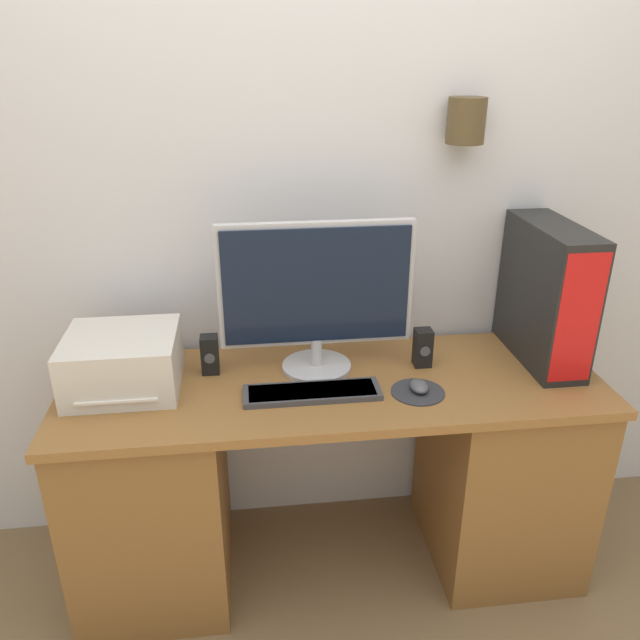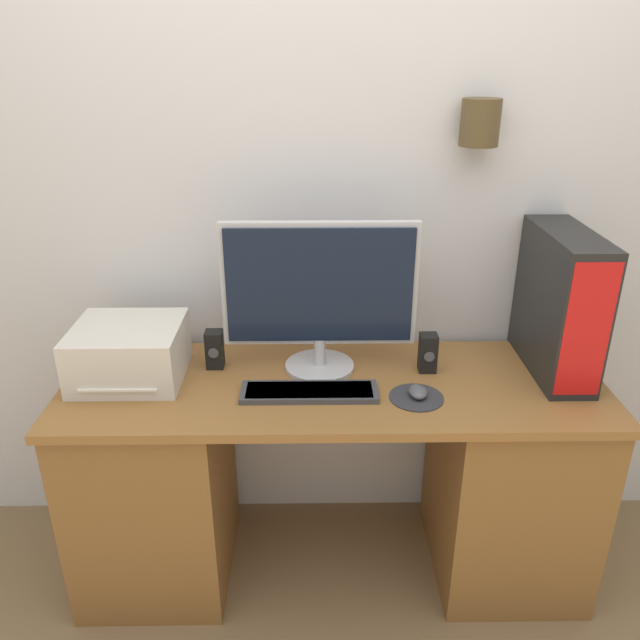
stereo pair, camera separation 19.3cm
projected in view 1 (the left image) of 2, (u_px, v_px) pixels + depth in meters
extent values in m
plane|color=brown|center=(344.00, 628.00, 2.07)|extent=(12.00, 12.00, 0.00)
cube|color=silver|center=(320.00, 181.00, 2.11)|extent=(6.40, 0.05, 2.70)
cylinder|color=#4C3D23|center=(466.00, 121.00, 2.00)|extent=(0.12, 0.12, 0.14)
cube|color=brown|center=(334.00, 385.00, 2.03)|extent=(1.75, 0.59, 0.03)
cube|color=brown|center=(152.00, 495.00, 2.12)|extent=(0.49, 0.55, 0.74)
cube|color=brown|center=(502.00, 467.00, 2.26)|extent=(0.49, 0.55, 0.74)
cylinder|color=#B7B7BC|center=(317.00, 366.00, 2.10)|extent=(0.23, 0.23, 0.02)
cylinder|color=#B7B7BC|center=(317.00, 352.00, 2.08)|extent=(0.04, 0.04, 0.10)
cube|color=#B7B7BC|center=(316.00, 284.00, 1.99)|extent=(0.63, 0.03, 0.41)
cube|color=black|center=(317.00, 286.00, 1.98)|extent=(0.60, 0.01, 0.38)
cube|color=#3D3D42|center=(312.00, 393.00, 1.94)|extent=(0.43, 0.12, 0.02)
cube|color=#5B5B60|center=(312.00, 391.00, 1.94)|extent=(0.39, 0.11, 0.01)
cylinder|color=#2D2D33|center=(418.00, 392.00, 1.96)|extent=(0.17, 0.17, 0.00)
ellipsoid|color=#4C4C51|center=(419.00, 386.00, 1.96)|extent=(0.06, 0.08, 0.03)
cube|color=black|center=(546.00, 293.00, 2.09)|extent=(0.15, 0.44, 0.47)
cube|color=red|center=(578.00, 319.00, 1.90)|extent=(0.14, 0.01, 0.42)
cube|color=beige|center=(123.00, 362.00, 1.96)|extent=(0.34, 0.32, 0.18)
cube|color=white|center=(120.00, 390.00, 1.89)|extent=(0.24, 0.14, 0.01)
cube|color=black|center=(210.00, 354.00, 2.06)|extent=(0.06, 0.06, 0.13)
cylinder|color=#47474C|center=(209.00, 359.00, 2.03)|extent=(0.03, 0.00, 0.03)
cube|color=black|center=(423.00, 348.00, 2.10)|extent=(0.06, 0.06, 0.13)
cylinder|color=#47474C|center=(425.00, 352.00, 2.08)|extent=(0.03, 0.00, 0.03)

